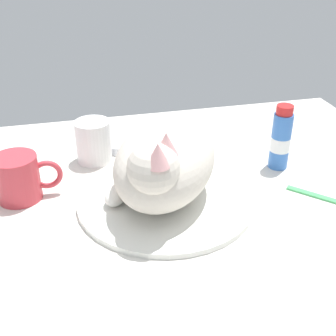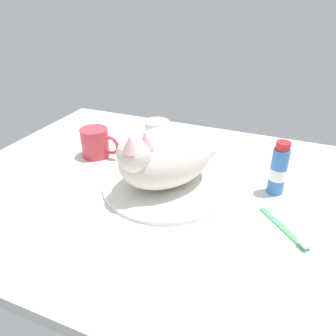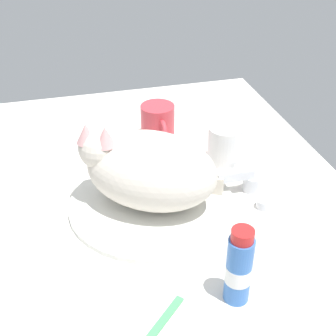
{
  "view_description": "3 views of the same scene",
  "coord_description": "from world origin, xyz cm",
  "px_view_note": "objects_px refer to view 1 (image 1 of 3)",
  "views": [
    {
      "loc": [
        -15.31,
        -66.01,
        45.45
      ],
      "look_at": [
        0.37,
        -0.28,
        7.1
      ],
      "focal_mm": 47.82,
      "sensor_mm": 36.0,
      "label": 1
    },
    {
      "loc": [
        26.24,
        -63.0,
        43.87
      ],
      "look_at": [
        0.71,
        -0.89,
        5.7
      ],
      "focal_mm": 34.29,
      "sensor_mm": 36.0,
      "label": 2
    },
    {
      "loc": [
        70.5,
        -15.17,
        56.27
      ],
      "look_at": [
        -1.4,
        3.59,
        7.28
      ],
      "focal_mm": 50.17,
      "sensor_mm": 36.0,
      "label": 3
    }
  ],
  "objects_px": {
    "coffee_mug": "(19,178)",
    "cat": "(163,163)",
    "toothpaste_bottle": "(281,139)",
    "toothbrush": "(331,199)",
    "faucet": "(145,144)",
    "rinse_cup": "(94,141)"
  },
  "relations": [
    {
      "from": "toothpaste_bottle",
      "to": "toothbrush",
      "type": "relative_size",
      "value": 1.19
    },
    {
      "from": "coffee_mug",
      "to": "toothbrush",
      "type": "height_order",
      "value": "coffee_mug"
    },
    {
      "from": "coffee_mug",
      "to": "rinse_cup",
      "type": "height_order",
      "value": "rinse_cup"
    },
    {
      "from": "toothpaste_bottle",
      "to": "toothbrush",
      "type": "height_order",
      "value": "toothpaste_bottle"
    },
    {
      "from": "rinse_cup",
      "to": "toothpaste_bottle",
      "type": "height_order",
      "value": "toothpaste_bottle"
    },
    {
      "from": "rinse_cup",
      "to": "coffee_mug",
      "type": "bearing_deg",
      "value": -141.71
    },
    {
      "from": "coffee_mug",
      "to": "toothbrush",
      "type": "relative_size",
      "value": 1.06
    },
    {
      "from": "faucet",
      "to": "toothbrush",
      "type": "height_order",
      "value": "faucet"
    },
    {
      "from": "rinse_cup",
      "to": "faucet",
      "type": "bearing_deg",
      "value": 4.15
    },
    {
      "from": "cat",
      "to": "rinse_cup",
      "type": "relative_size",
      "value": 3.42
    },
    {
      "from": "coffee_mug",
      "to": "toothpaste_bottle",
      "type": "distance_m",
      "value": 0.51
    },
    {
      "from": "toothpaste_bottle",
      "to": "toothbrush",
      "type": "bearing_deg",
      "value": -75.04
    },
    {
      "from": "toothpaste_bottle",
      "to": "rinse_cup",
      "type": "bearing_deg",
      "value": 162.59
    },
    {
      "from": "coffee_mug",
      "to": "toothbrush",
      "type": "distance_m",
      "value": 0.57
    },
    {
      "from": "toothbrush",
      "to": "faucet",
      "type": "bearing_deg",
      "value": 137.93
    },
    {
      "from": "faucet",
      "to": "rinse_cup",
      "type": "height_order",
      "value": "rinse_cup"
    },
    {
      "from": "coffee_mug",
      "to": "rinse_cup",
      "type": "bearing_deg",
      "value": 38.29
    },
    {
      "from": "coffee_mug",
      "to": "toothpaste_bottle",
      "type": "bearing_deg",
      "value": -0.08
    },
    {
      "from": "faucet",
      "to": "rinse_cup",
      "type": "bearing_deg",
      "value": -175.85
    },
    {
      "from": "toothpaste_bottle",
      "to": "cat",
      "type": "bearing_deg",
      "value": -162.87
    },
    {
      "from": "rinse_cup",
      "to": "toothbrush",
      "type": "relative_size",
      "value": 0.79
    },
    {
      "from": "coffee_mug",
      "to": "cat",
      "type": "bearing_deg",
      "value": -18.03
    }
  ]
}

